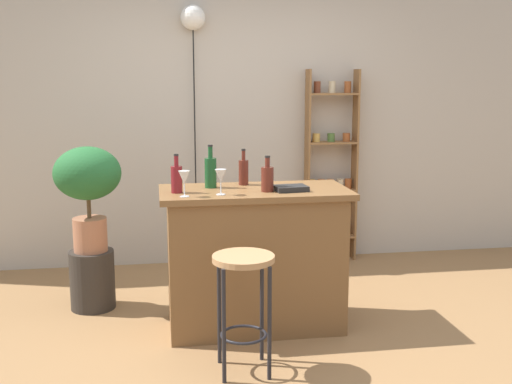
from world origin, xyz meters
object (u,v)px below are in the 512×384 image
(bottle_wine_red, at_px, (177,178))
(wine_glass_left, at_px, (221,177))
(spice_shelf, at_px, (331,168))
(potted_plant, at_px, (88,183))
(bottle_vinegar, at_px, (244,171))
(bottle_soda_blue, at_px, (267,178))
(plant_stool, at_px, (92,279))
(bar_stool, at_px, (243,285))
(bottle_spirits_clear, at_px, (211,172))
(pendant_globe_light, at_px, (193,21))
(cookbook, at_px, (291,188))
(wine_glass_center, at_px, (184,178))

(bottle_wine_red, bearing_deg, wine_glass_left, -23.16)
(spice_shelf, xyz_separation_m, potted_plant, (-2.09, -0.97, 0.07))
(bottle_vinegar, bearing_deg, bottle_wine_red, -153.42)
(bottle_soda_blue, relative_size, bottle_vinegar, 0.94)
(bottle_wine_red, xyz_separation_m, bottle_vinegar, (0.47, 0.23, -0.00))
(plant_stool, relative_size, bottle_wine_red, 1.74)
(bar_stool, bearing_deg, wine_glass_left, 98.15)
(bottle_spirits_clear, relative_size, wine_glass_left, 1.77)
(potted_plant, distance_m, bottle_wine_red, 0.85)
(potted_plant, distance_m, bottle_spirits_clear, 0.96)
(spice_shelf, height_order, bottle_soda_blue, spice_shelf)
(bar_stool, height_order, pendant_globe_light, pendant_globe_light)
(wine_glass_left, bearing_deg, pendant_globe_light, 91.76)
(spice_shelf, bearing_deg, cookbook, -114.48)
(wine_glass_left, relative_size, cookbook, 0.78)
(bottle_wine_red, height_order, wine_glass_left, bottle_wine_red)
(cookbook, bearing_deg, wine_glass_left, -178.37)
(spice_shelf, bearing_deg, wine_glass_center, -130.18)
(spice_shelf, bearing_deg, bottle_spirits_clear, -131.74)
(potted_plant, xyz_separation_m, cookbook, (1.36, -0.62, 0.03))
(bottle_wine_red, height_order, bottle_vinegar, bottle_wine_red)
(bottle_spirits_clear, distance_m, wine_glass_center, 0.36)
(bottle_soda_blue, bearing_deg, pendant_globe_light, 102.57)
(spice_shelf, xyz_separation_m, bottle_vinegar, (-1.00, -1.31, 0.18))
(bar_stool, relative_size, bottle_vinegar, 2.80)
(spice_shelf, xyz_separation_m, bottle_wine_red, (-1.47, -1.54, 0.18))
(wine_glass_left, height_order, wine_glass_center, same)
(wine_glass_left, distance_m, pendant_globe_light, 2.02)
(bottle_soda_blue, relative_size, pendant_globe_light, 0.10)
(wine_glass_center, distance_m, cookbook, 0.71)
(bottle_soda_blue, bearing_deg, bottle_vinegar, 112.40)
(bottle_spirits_clear, height_order, bottle_wine_red, bottle_spirits_clear)
(wine_glass_center, bearing_deg, pendant_globe_light, 84.09)
(bottle_spirits_clear, bearing_deg, cookbook, -22.46)
(bar_stool, bearing_deg, bottle_soda_blue, 67.35)
(bottle_wine_red, bearing_deg, bottle_spirits_clear, 34.02)
(plant_stool, xyz_separation_m, bottle_soda_blue, (1.21, -0.62, 0.83))
(bottle_spirits_clear, distance_m, pendant_globe_light, 1.80)
(bar_stool, height_order, bottle_vinegar, bottle_vinegar)
(bottle_vinegar, bearing_deg, wine_glass_left, -119.04)
(bottle_spirits_clear, bearing_deg, bottle_vinegar, 18.11)
(pendant_globe_light, bearing_deg, spice_shelf, -2.04)
(bottle_spirits_clear, bearing_deg, spice_shelf, 48.26)
(spice_shelf, relative_size, cookbook, 8.42)
(spice_shelf, relative_size, bottle_soda_blue, 7.50)
(spice_shelf, relative_size, wine_glass_left, 10.78)
(bar_stool, xyz_separation_m, bottle_soda_blue, (0.24, 0.57, 0.52))
(potted_plant, height_order, bottle_vinegar, same)
(wine_glass_left, bearing_deg, spice_shelf, 54.24)
(potted_plant, distance_m, bottle_soda_blue, 1.36)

